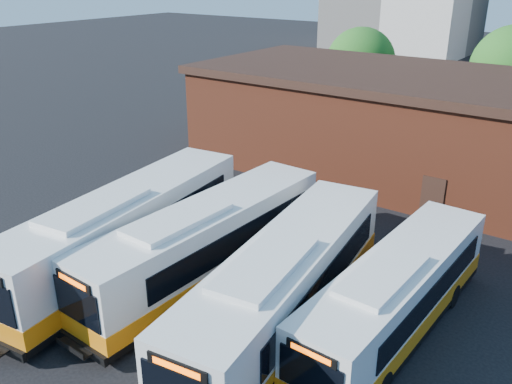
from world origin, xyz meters
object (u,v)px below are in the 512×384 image
Objects in this scene: bus_mideast at (285,291)px; transit_worker at (200,343)px; bus_midwest at (207,246)px; bus_east at (395,299)px; bus_west at (126,234)px.

transit_worker is at bearing -119.21° from bus_mideast.
bus_east is (7.78, 1.13, -0.16)m from bus_midwest.
bus_east is (3.30, 2.09, -0.20)m from bus_mideast.
bus_mideast reaches higher than bus_midwest.
bus_west is 11.45m from bus_east.
transit_worker is (3.24, -4.13, -0.77)m from bus_midwest.
bus_west reaches higher than transit_worker.
bus_east is 6.98m from transit_worker.
bus_midwest is at bearing 160.04° from bus_mideast.
bus_midwest reaches higher than bus_east.
transit_worker is at bearing -128.71° from bus_east.
bus_midwest is 1.11× the size of bus_east.
bus_west is 7.27m from transit_worker.
bus_mideast reaches higher than bus_east.
bus_mideast reaches higher than transit_worker.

